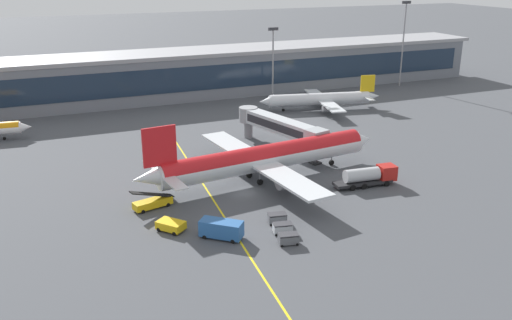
{
  "coord_description": "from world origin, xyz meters",
  "views": [
    {
      "loc": [
        -30.95,
        -77.28,
        35.18
      ],
      "look_at": [
        2.78,
        2.09,
        4.5
      ],
      "focal_mm": 38.84,
      "sensor_mm": 36.0,
      "label": 1
    }
  ],
  "objects": [
    {
      "name": "apron_lead_in_line",
      "position": [
        -5.6,
        2.0,
        0.0
      ],
      "size": [
        6.77,
        79.76,
        0.01
      ],
      "primitive_type": "cube",
      "rotation": [
        0.0,
        0.0,
        -0.08
      ],
      "color": "yellow",
      "rests_on": "ground_plane"
    },
    {
      "name": "ground_plane",
      "position": [
        0.0,
        0.0,
        0.0
      ],
      "size": [
        700.0,
        700.0,
        0.0
      ],
      "primitive_type": "plane",
      "color": "#47494F"
    },
    {
      "name": "baggage_cart_0",
      "position": [
        -1.36,
        -18.62,
        0.78
      ],
      "size": [
        2.91,
        2.08,
        1.48
      ],
      "color": "#595B60",
      "rests_on": "ground_plane"
    },
    {
      "name": "baggage_cart_1",
      "position": [
        -0.71,
        -15.49,
        0.78
      ],
      "size": [
        2.91,
        2.08,
        1.48
      ],
      "color": "#B2B7BC",
      "rests_on": "ground_plane"
    },
    {
      "name": "terminal_building",
      "position": [
        -5.36,
        70.97,
        6.32
      ],
      "size": [
        217.28,
        16.8,
        12.6
      ],
      "color": "slate",
      "rests_on": "ground_plane"
    },
    {
      "name": "apron_light_mast_2",
      "position": [
        31.95,
        59.01,
        11.5
      ],
      "size": [
        2.8,
        0.5,
        19.2
      ],
      "color": "gray",
      "rests_on": "ground_plane"
    },
    {
      "name": "belt_loader",
      "position": [
        -15.3,
        -0.27,
        0.99
      ],
      "size": [
        7.01,
        3.29,
        3.49
      ],
      "color": "yellow",
      "rests_on": "ground_plane"
    },
    {
      "name": "baggage_cart_2",
      "position": [
        -0.06,
        -12.35,
        0.78
      ],
      "size": [
        2.91,
        2.08,
        1.48
      ],
      "color": "#595B60",
      "rests_on": "ground_plane"
    },
    {
      "name": "pushback_tug",
      "position": [
        -14.65,
        -8.77,
        0.85
      ],
      "size": [
        4.19,
        4.4,
        1.4
      ],
      "color": "yellow",
      "rests_on": "ground_plane"
    },
    {
      "name": "fuel_tanker",
      "position": [
        20.15,
        -5.47,
        1.75
      ],
      "size": [
        11.0,
        3.58,
        3.25
      ],
      "color": "#232326",
      "rests_on": "ground_plane"
    },
    {
      "name": "main_airliner",
      "position": [
        5.29,
        4.06,
        3.96
      ],
      "size": [
        46.59,
        37.05,
        12.07
      ],
      "color": "silver",
      "rests_on": "ground_plane"
    },
    {
      "name": "jet_bridge",
      "position": [
        14.35,
        18.26,
        4.97
      ],
      "size": [
        9.35,
        24.07,
        6.65
      ],
      "color": "#B2B7BC",
      "rests_on": "ground_plane"
    },
    {
      "name": "lavatory_truck",
      "position": [
        -8.86,
        -13.6,
        1.42
      ],
      "size": [
        5.89,
        5.53,
        2.5
      ],
      "color": "#285B9E",
      "rests_on": "ground_plane"
    },
    {
      "name": "commuter_jet_near",
      "position": [
        37.79,
        42.64,
        2.78
      ],
      "size": [
        31.34,
        25.06,
        8.45
      ],
      "color": "silver",
      "rests_on": "ground_plane"
    },
    {
      "name": "apron_light_mast_1",
      "position": [
        74.56,
        59.01,
        14.49
      ],
      "size": [
        2.8,
        0.5,
        24.95
      ],
      "color": "gray",
      "rests_on": "ground_plane"
    }
  ]
}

